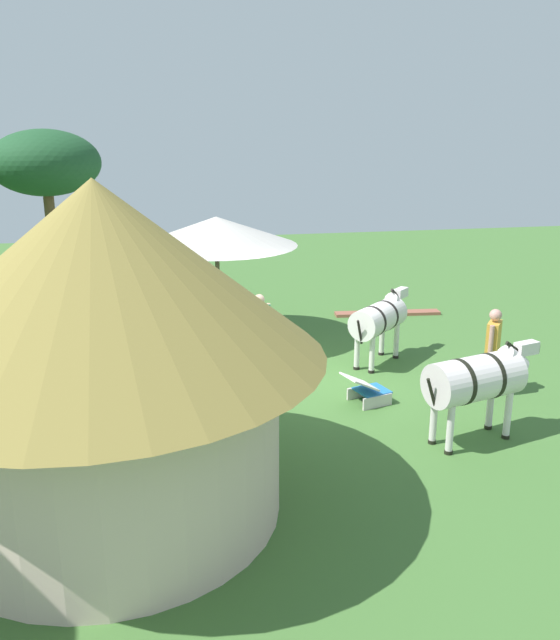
{
  "coord_description": "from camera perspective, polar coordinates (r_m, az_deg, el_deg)",
  "views": [
    {
      "loc": [
        -11.65,
        3.1,
        4.8
      ],
      "look_at": [
        0.98,
        0.58,
        1.0
      ],
      "focal_mm": 36.83,
      "sensor_mm": 36.0,
      "label": 1
    }
  ],
  "objects": [
    {
      "name": "thatched_hut",
      "position": [
        8.19,
        -15.05,
        -1.33
      ],
      "size": [
        5.4,
        5.4,
        4.25
      ],
      "rotation": [
        0.0,
        0.0,
        3.34
      ],
      "color": "beige",
      "rests_on": "ground_plane"
    },
    {
      "name": "zebra_toward_hut",
      "position": [
        13.09,
        -11.18,
        -0.58
      ],
      "size": [
        1.99,
        1.6,
        1.58
      ],
      "rotation": [
        0.0,
        0.0,
        0.95
      ],
      "color": "silver",
      "rests_on": "ground_plane"
    },
    {
      "name": "shade_umbrella",
      "position": [
        14.68,
        -5.55,
        7.69
      ],
      "size": [
        3.61,
        3.61,
        2.91
      ],
      "color": "brown",
      "rests_on": "ground_plane"
    },
    {
      "name": "patio_chair_near_hut",
      "position": [
        14.9,
        -10.26,
        -0.51
      ],
      "size": [
        0.49,
        0.47,
        0.9
      ],
      "rotation": [
        0.0,
        0.0,
        -3.01
      ],
      "color": "silver",
      "rests_on": "ground_plane"
    },
    {
      "name": "ground_plane",
      "position": [
        12.97,
        3.36,
        -5.3
      ],
      "size": [
        36.0,
        36.0,
        0.0
      ],
      "primitive_type": "plane",
      "color": "#416C31"
    },
    {
      "name": "striped_lounge_chair",
      "position": [
        11.97,
        7.56,
        -6.04
      ],
      "size": [
        0.73,
        0.93,
        0.59
      ],
      "rotation": [
        0.0,
        0.0,
        3.41
      ],
      "color": "#2268AF",
      "rests_on": "ground_plane"
    },
    {
      "name": "patio_chair_west_end",
      "position": [
        16.4,
        -5.33,
        1.25
      ],
      "size": [
        0.47,
        0.48,
        0.9
      ],
      "rotation": [
        0.0,
        0.0,
        1.46
      ],
      "color": "silver",
      "rests_on": "ground_plane"
    },
    {
      "name": "guest_beside_umbrella",
      "position": [
        13.19,
        -1.8,
        -0.46
      ],
      "size": [
        0.41,
        0.5,
        1.61
      ],
      "rotation": [
        0.0,
        0.0,
        2.15
      ],
      "color": "black",
      "rests_on": "ground_plane"
    },
    {
      "name": "patio_chair_east_end",
      "position": [
        14.24,
        -1.69,
        -1.05
      ],
      "size": [
        0.6,
        0.6,
        0.9
      ],
      "rotation": [
        0.0,
        0.0,
        -0.92
      ],
      "color": "white",
      "rests_on": "ground_plane"
    },
    {
      "name": "acacia_tree_left_background",
      "position": [
        16.16,
        -19.72,
        12.57
      ],
      "size": [
        2.48,
        2.48,
        4.76
      ],
      "color": "brown",
      "rests_on": "ground_plane"
    },
    {
      "name": "patio_dining_table",
      "position": [
        15.09,
        -5.35,
        0.47
      ],
      "size": [
        1.64,
        1.05,
        0.74
      ],
      "rotation": [
        0.0,
        0.0,
        -0.09
      ],
      "color": "silver",
      "rests_on": "ground_plane"
    },
    {
      "name": "zebra_nearest_camera",
      "position": [
        10.66,
        16.74,
        -4.94
      ],
      "size": [
        1.09,
        2.17,
        1.58
      ],
      "rotation": [
        0.0,
        0.0,
        3.41
      ],
      "color": "silver",
      "rests_on": "ground_plane"
    },
    {
      "name": "zebra_by_umbrella",
      "position": [
        13.78,
        8.65,
        0.12
      ],
      "size": [
        1.62,
        1.7,
        1.51
      ],
      "rotation": [
        0.0,
        0.0,
        3.89
      ],
      "color": "silver",
      "rests_on": "ground_plane"
    },
    {
      "name": "brick_patio_kerb",
      "position": [
        17.67,
        9.32,
        0.59
      ],
      "size": [
        0.65,
        2.82,
        0.08
      ],
      "primitive_type": "cube",
      "rotation": [
        0.0,
        0.0,
        1.47
      ],
      "color": "#915441",
      "rests_on": "ground_plane"
    },
    {
      "name": "guest_behind_table",
      "position": [
        13.13,
        -2.74,
        -0.55
      ],
      "size": [
        0.22,
        0.58,
        1.61
      ],
      "rotation": [
        0.0,
        0.0,
        1.62
      ],
      "color": "black",
      "rests_on": "ground_plane"
    },
    {
      "name": "standing_watcher",
      "position": [
        12.64,
        18.01,
        -1.96
      ],
      "size": [
        0.48,
        0.43,
        1.64
      ],
      "rotation": [
        0.0,
        0.0,
        -0.67
      ],
      "color": "black",
      "rests_on": "ground_plane"
    }
  ]
}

